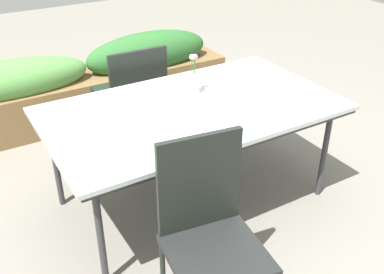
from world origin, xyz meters
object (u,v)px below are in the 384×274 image
Objects in this scene: dining_table at (192,112)px; chair_far_side at (133,90)px; planter_box at (90,84)px; chair_near_left at (209,228)px; flower_vase at (195,78)px.

chair_far_side reaches higher than dining_table.
chair_far_side reaches higher than planter_box.
chair_near_left is at bearing -95.83° from planter_box.
flower_vase is (0.17, -0.68, 0.31)m from chair_far_side.
planter_box is at bearing -87.78° from chair_near_left.
dining_table is 2.06× the size of chair_far_side.
planter_box is at bearing 95.72° from dining_table.
chair_near_left is 1.19m from flower_vase.
dining_table is at bearing -84.28° from planter_box.
chair_far_side is at bearing -94.03° from chair_near_left.
chair_near_left reaches higher than dining_table.
flower_vase is at bearing 54.47° from dining_table.
flower_vase reaches higher than chair_near_left.
chair_far_side is at bearing 92.98° from dining_table.
flower_vase is at bearing -78.79° from planter_box.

